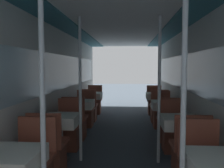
% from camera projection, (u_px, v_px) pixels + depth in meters
% --- Properties ---
extents(wall_left, '(0.05, 9.77, 2.24)m').
position_uv_depth(wall_left, '(56.00, 83.00, 4.94)').
color(wall_left, silver).
rests_on(wall_left, ground_plane).
extents(wall_right, '(0.05, 9.77, 2.24)m').
position_uv_depth(wall_right, '(189.00, 83.00, 4.77)').
color(wall_right, silver).
rests_on(wall_right, ground_plane).
extents(ceiling_panel, '(2.61, 9.77, 0.07)m').
position_uv_depth(ceiling_panel, '(122.00, 25.00, 4.78)').
color(ceiling_panel, white).
rests_on(ceiling_panel, wall_left).
extents(dining_table_left_0, '(0.58, 0.58, 0.72)m').
position_uv_depth(dining_table_left_0, '(8.00, 164.00, 2.24)').
color(dining_table_left_0, '#4C4C51').
rests_on(dining_table_left_0, ground_plane).
extents(support_pole_left_0, '(0.05, 0.05, 2.24)m').
position_uv_depth(support_pole_left_0, '(43.00, 108.00, 2.18)').
color(support_pole_left_0, silver).
rests_on(support_pole_left_0, ground_plane).
extents(dining_table_left_1, '(0.58, 0.58, 0.72)m').
position_uv_depth(dining_table_left_1, '(60.00, 123.00, 3.92)').
color(dining_table_left_1, '#4C4C51').
rests_on(dining_table_left_1, ground_plane).
extents(chair_left_near_1, '(0.46, 0.46, 0.89)m').
position_uv_depth(chair_left_near_1, '(49.00, 154.00, 3.39)').
color(chair_left_near_1, brown).
rests_on(chair_left_near_1, ground_plane).
extents(chair_left_far_1, '(0.46, 0.46, 0.89)m').
position_uv_depth(chair_left_far_1, '(68.00, 133.00, 4.48)').
color(chair_left_far_1, brown).
rests_on(chair_left_far_1, ground_plane).
extents(support_pole_left_1, '(0.05, 0.05, 2.24)m').
position_uv_depth(support_pole_left_1, '(80.00, 90.00, 3.86)').
color(support_pole_left_1, silver).
rests_on(support_pole_left_1, ground_plane).
extents(dining_table_left_2, '(0.58, 0.58, 0.72)m').
position_uv_depth(dining_table_left_2, '(80.00, 106.00, 5.60)').
color(dining_table_left_2, '#4C4C51').
rests_on(dining_table_left_2, ground_plane).
extents(chair_left_near_2, '(0.46, 0.46, 0.89)m').
position_uv_depth(chair_left_near_2, '(75.00, 125.00, 5.07)').
color(chair_left_near_2, brown).
rests_on(chair_left_near_2, ground_plane).
extents(chair_left_far_2, '(0.46, 0.46, 0.89)m').
position_uv_depth(chair_left_far_2, '(85.00, 115.00, 6.16)').
color(chair_left_far_2, brown).
rests_on(chair_left_far_2, ground_plane).
extents(dining_table_left_3, '(0.58, 0.58, 0.72)m').
position_uv_depth(dining_table_left_3, '(92.00, 97.00, 7.28)').
color(dining_table_left_3, '#4C4C51').
rests_on(dining_table_left_3, ground_plane).
extents(chair_left_near_3, '(0.46, 0.46, 0.89)m').
position_uv_depth(chair_left_near_3, '(89.00, 111.00, 6.76)').
color(chair_left_near_3, brown).
rests_on(chair_left_near_3, ground_plane).
extents(chair_left_far_3, '(0.46, 0.46, 0.89)m').
position_uv_depth(chair_left_far_3, '(94.00, 105.00, 7.84)').
color(chair_left_far_3, brown).
rests_on(chair_left_far_3, ground_plane).
extents(support_pole_right_0, '(0.05, 0.05, 2.24)m').
position_uv_depth(support_pole_right_0, '(183.00, 109.00, 2.10)').
color(support_pole_right_0, silver).
rests_on(support_pole_right_0, ground_plane).
extents(dining_table_right_1, '(0.58, 0.58, 0.72)m').
position_uv_depth(dining_table_right_1, '(181.00, 124.00, 3.79)').
color(dining_table_right_1, '#4C4C51').
rests_on(dining_table_right_1, ground_plane).
extents(chair_right_near_1, '(0.46, 0.46, 0.89)m').
position_uv_depth(chair_right_near_1, '(189.00, 158.00, 3.27)').
color(chair_right_near_1, brown).
rests_on(chair_right_near_1, ground_plane).
extents(chair_right_far_1, '(0.46, 0.46, 0.89)m').
position_uv_depth(chair_right_far_1, '(174.00, 135.00, 4.36)').
color(chair_right_far_1, brown).
rests_on(chair_right_far_1, ground_plane).
extents(support_pole_right_1, '(0.05, 0.05, 2.24)m').
position_uv_depth(support_pole_right_1, '(159.00, 90.00, 3.78)').
color(support_pole_right_1, silver).
rests_on(support_pole_right_1, ground_plane).
extents(dining_table_right_2, '(0.58, 0.58, 0.72)m').
position_uv_depth(dining_table_right_2, '(165.00, 107.00, 5.47)').
color(dining_table_right_2, '#4C4C51').
rests_on(dining_table_right_2, ground_plane).
extents(chair_right_near_2, '(0.46, 0.46, 0.89)m').
position_uv_depth(chair_right_near_2, '(169.00, 127.00, 4.95)').
color(chair_right_near_2, brown).
rests_on(chair_right_near_2, ground_plane).
extents(chair_right_far_2, '(0.46, 0.46, 0.89)m').
position_uv_depth(chair_right_far_2, '(161.00, 116.00, 6.04)').
color(chair_right_far_2, brown).
rests_on(chair_right_far_2, ground_plane).
extents(dining_table_right_3, '(0.58, 0.58, 0.72)m').
position_uv_depth(dining_table_right_3, '(156.00, 97.00, 7.15)').
color(dining_table_right_3, '#4C4C51').
rests_on(dining_table_right_3, ground_plane).
extents(chair_right_near_3, '(0.46, 0.46, 0.89)m').
position_uv_depth(chair_right_near_3, '(159.00, 112.00, 6.63)').
color(chair_right_near_3, brown).
rests_on(chair_right_near_3, ground_plane).
extents(chair_right_far_3, '(0.46, 0.46, 0.89)m').
position_uv_depth(chair_right_far_3, '(154.00, 105.00, 7.72)').
color(chair_right_far_3, brown).
rests_on(chair_right_far_3, ground_plane).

